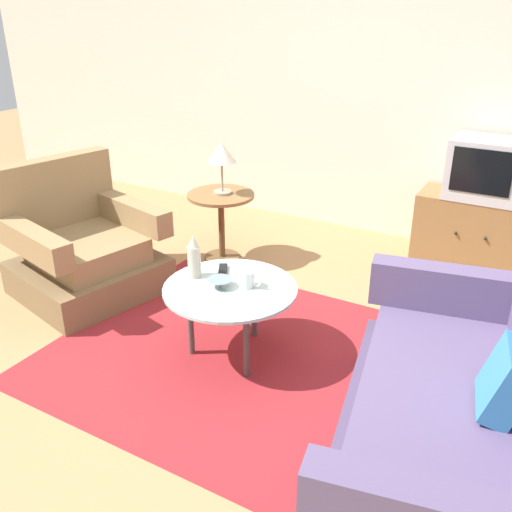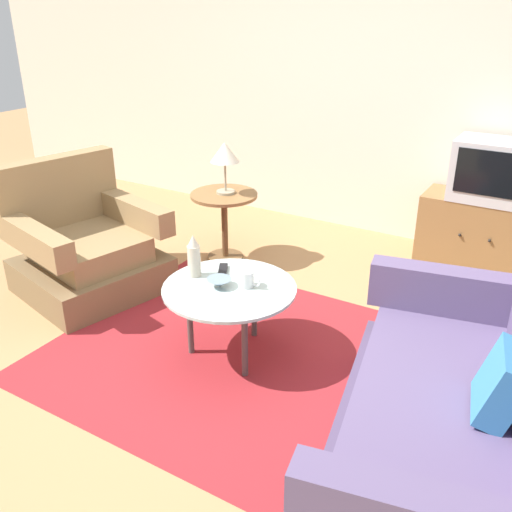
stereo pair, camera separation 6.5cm
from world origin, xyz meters
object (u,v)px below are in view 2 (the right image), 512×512
(mug, at_px, (247,279))
(tv_remote_dark, at_px, (223,271))
(coffee_table, at_px, (229,293))
(television, at_px, (490,170))
(tv_stand, at_px, (480,232))
(table_lamp, at_px, (225,154))
(bowl, at_px, (219,283))
(side_table, at_px, (224,212))
(armchair, at_px, (85,249))
(couch, at_px, (449,427))
(vase, at_px, (194,256))

(mug, relative_size, tv_remote_dark, 0.78)
(coffee_table, xyz_separation_m, television, (1.00, 2.05, 0.37))
(coffee_table, xyz_separation_m, tv_stand, (1.00, 2.07, -0.13))
(tv_stand, distance_m, table_lamp, 2.09)
(table_lamp, relative_size, bowl, 2.81)
(coffee_table, bearing_deg, mug, 35.23)
(side_table, xyz_separation_m, tv_stand, (1.78, 0.95, -0.13))
(side_table, relative_size, mug, 3.99)
(armchair, height_order, tv_stand, armchair)
(armchair, xyz_separation_m, coffee_table, (1.38, -0.18, 0.10))
(couch, relative_size, tv_remote_dark, 10.12)
(vase, bearing_deg, bowl, -11.38)
(coffee_table, distance_m, tv_remote_dark, 0.20)
(bowl, height_order, tv_remote_dark, bowl)
(tv_stand, height_order, vase, vase)
(armchair, bearing_deg, television, 141.93)
(armchair, xyz_separation_m, tv_stand, (2.37, 1.88, -0.03))
(armchair, distance_m, tv_remote_dark, 1.25)
(mug, bearing_deg, bowl, -148.33)
(coffee_table, bearing_deg, television, 64.05)
(couch, height_order, tv_remote_dark, couch)
(table_lamp, distance_m, vase, 1.27)
(couch, height_order, coffee_table, couch)
(armchair, distance_m, coffee_table, 1.39)
(coffee_table, xyz_separation_m, bowl, (-0.05, -0.03, 0.06))
(television, xyz_separation_m, vase, (-1.26, -2.04, -0.20))
(couch, height_order, tv_stand, couch)
(tv_stand, distance_m, television, 0.50)
(bowl, distance_m, tv_remote_dark, 0.18)
(bowl, bearing_deg, couch, -12.70)
(television, height_order, table_lamp, television)
(television, distance_m, mug, 2.21)
(television, xyz_separation_m, tv_remote_dark, (-1.14, -1.91, -0.32))
(vase, bearing_deg, armchair, 171.52)
(television, bearing_deg, bowl, -116.84)
(table_lamp, relative_size, tv_remote_dark, 2.25)
(side_table, distance_m, television, 2.05)
(tv_stand, xyz_separation_m, bowl, (-1.05, -2.09, 0.20))
(television, height_order, bowl, television)
(tv_stand, bearing_deg, mug, -114.54)
(vase, height_order, bowl, vase)
(television, xyz_separation_m, mug, (-0.92, -1.99, -0.28))
(bowl, bearing_deg, television, 63.16)
(table_lamp, xyz_separation_m, vase, (0.52, -1.12, -0.29))
(side_table, bearing_deg, vase, -64.35)
(armchair, relative_size, couch, 0.60)
(television, bearing_deg, vase, -121.65)
(table_lamp, height_order, tv_remote_dark, table_lamp)
(side_table, relative_size, bowl, 3.89)
(television, bearing_deg, armchair, -141.78)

